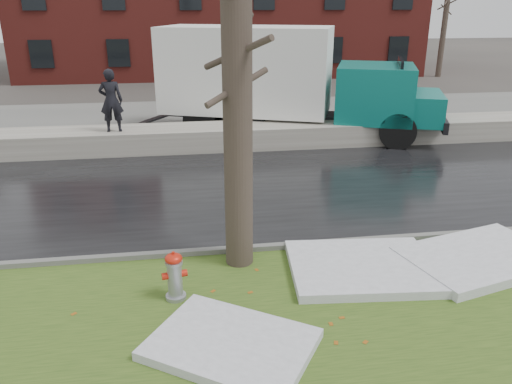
{
  "coord_description": "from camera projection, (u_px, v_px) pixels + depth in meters",
  "views": [
    {
      "loc": [
        -0.98,
        -7.69,
        4.61
      ],
      "look_at": [
        0.41,
        1.7,
        1.0
      ],
      "focal_mm": 35.0,
      "sensor_mm": 36.0,
      "label": 1
    }
  ],
  "objects": [
    {
      "name": "snowbank",
      "position": [
        214.0,
        137.0,
        16.8
      ],
      "size": [
        60.0,
        1.6,
        0.75
      ],
      "primitive_type": "cube",
      "color": "#A7A398",
      "rests_on": "ground"
    },
    {
      "name": "ground",
      "position": [
        247.0,
        279.0,
        8.89
      ],
      "size": [
        120.0,
        120.0,
        0.0
      ],
      "primitive_type": "plane",
      "color": "#47423D",
      "rests_on": "ground"
    },
    {
      "name": "curb",
      "position": [
        241.0,
        250.0,
        9.79
      ],
      "size": [
        60.0,
        0.15,
        0.14
      ],
      "primitive_type": "cube",
      "color": "slate",
      "rests_on": "ground"
    },
    {
      "name": "bg_tree_center",
      "position": [
        97.0,
        25.0,
        30.92
      ],
      "size": [
        1.4,
        1.62,
        6.5
      ],
      "color": "#504339",
      "rests_on": "ground"
    },
    {
      "name": "snow_patch_near",
      "position": [
        362.0,
        267.0,
        9.04
      ],
      "size": [
        2.77,
        2.22,
        0.16
      ],
      "primitive_type": "cube",
      "rotation": [
        0.0,
        0.0,
        -0.09
      ],
      "color": "silver",
      "rests_on": "verge"
    },
    {
      "name": "parking_lot",
      "position": [
        207.0,
        120.0,
        20.9
      ],
      "size": [
        60.0,
        9.0,
        0.03
      ],
      "primitive_type": "cube",
      "color": "slate",
      "rests_on": "ground"
    },
    {
      "name": "tree",
      "position": [
        237.0,
        91.0,
        8.28
      ],
      "size": [
        1.17,
        1.31,
        6.34
      ],
      "rotation": [
        0.0,
        0.0,
        0.22
      ],
      "color": "#504339",
      "rests_on": "verge"
    },
    {
      "name": "snow_patch_far",
      "position": [
        231.0,
        344.0,
        7.02
      ],
      "size": [
        2.72,
        2.54,
        0.14
      ],
      "primitive_type": "cube",
      "rotation": [
        0.0,
        0.0,
        -0.58
      ],
      "color": "silver",
      "rests_on": "verge"
    },
    {
      "name": "snow_patch_side",
      "position": [
        480.0,
        258.0,
        9.35
      ],
      "size": [
        3.16,
        2.45,
        0.18
      ],
      "primitive_type": "cube",
      "rotation": [
        0.0,
        0.0,
        0.26
      ],
      "color": "silver",
      "rests_on": "verge"
    },
    {
      "name": "worker",
      "position": [
        111.0,
        101.0,
        15.64
      ],
      "size": [
        0.74,
        0.5,
        1.97
      ],
      "primitive_type": "imported",
      "rotation": [
        0.0,
        0.0,
        3.18
      ],
      "color": "black",
      "rests_on": "snowbank"
    },
    {
      "name": "box_truck",
      "position": [
        279.0,
        79.0,
        17.98
      ],
      "size": [
        11.43,
        5.97,
        3.85
      ],
      "rotation": [
        0.0,
        0.0,
        -0.36
      ],
      "color": "black",
      "rests_on": "ground"
    },
    {
      "name": "fire_hydrant",
      "position": [
        174.0,
        274.0,
        8.09
      ],
      "size": [
        0.42,
        0.38,
        0.85
      ],
      "rotation": [
        0.0,
        0.0,
        0.2
      ],
      "color": "#929599",
      "rests_on": "verge"
    },
    {
      "name": "bg_tree_right",
      "position": [
        444.0,
        24.0,
        32.09
      ],
      "size": [
        1.4,
        1.62,
        6.5
      ],
      "color": "#504339",
      "rests_on": "ground"
    },
    {
      "name": "verge",
      "position": [
        258.0,
        319.0,
        7.72
      ],
      "size": [
        60.0,
        4.5,
        0.04
      ],
      "primitive_type": "cube",
      "color": "#2D4818",
      "rests_on": "ground"
    },
    {
      "name": "road",
      "position": [
        225.0,
        190.0,
        13.04
      ],
      "size": [
        60.0,
        7.0,
        0.03
      ],
      "primitive_type": "cube",
      "color": "black",
      "rests_on": "ground"
    }
  ]
}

